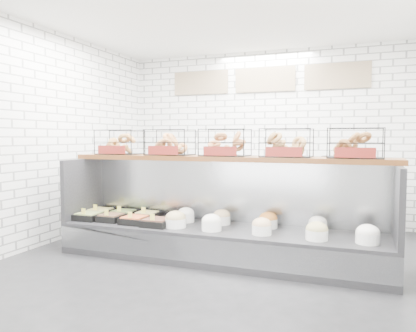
% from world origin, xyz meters
% --- Properties ---
extents(ground, '(5.50, 5.50, 0.00)m').
position_xyz_m(ground, '(0.00, 0.00, 0.00)').
color(ground, black).
rests_on(ground, ground).
extents(room_shell, '(5.02, 5.51, 3.01)m').
position_xyz_m(room_shell, '(0.00, 0.60, 2.06)').
color(room_shell, white).
rests_on(room_shell, ground).
extents(display_case, '(4.00, 0.90, 1.20)m').
position_xyz_m(display_case, '(-0.02, 0.34, 0.33)').
color(display_case, black).
rests_on(display_case, ground).
extents(bagel_shelf, '(4.10, 0.50, 0.40)m').
position_xyz_m(bagel_shelf, '(0.00, 0.52, 1.38)').
color(bagel_shelf, '#49250F').
rests_on(bagel_shelf, display_case).
extents(prep_counter, '(4.00, 0.60, 1.20)m').
position_xyz_m(prep_counter, '(-0.01, 2.43, 0.47)').
color(prep_counter, '#93969B').
rests_on(prep_counter, ground).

